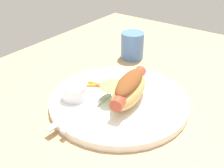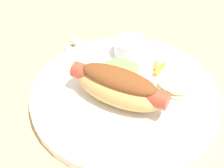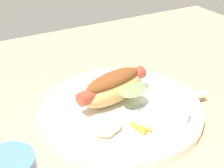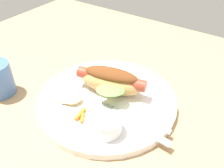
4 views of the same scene
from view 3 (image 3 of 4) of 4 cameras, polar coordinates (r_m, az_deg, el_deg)
The scene contains 8 objects.
ground_plane at distance 62.41cm, azimuth 1.96°, elevation -4.40°, with size 120.00×90.00×1.80cm, color tan.
plate at distance 59.11cm, azimuth 1.71°, elevation -4.61°, with size 30.59×30.59×1.60cm, color white.
hot_dog at distance 58.24cm, azimuth 0.37°, elevation -0.56°, with size 15.94×10.97×5.93cm.
sauce_ramekin at distance 55.26cm, azimuth 11.12°, elevation -5.03°, with size 5.51×5.51×3.18cm, color white.
fork at distance 61.10cm, azimuth 9.43°, elevation -2.65°, with size 15.92×1.97×0.40cm.
knife at distance 60.76cm, azimuth 11.43°, elevation -3.09°, with size 14.90×1.40×0.36cm, color silver.
chips_pile at distance 52.09cm, azimuth -1.07°, elevation -8.13°, with size 6.44×5.02×1.48cm.
carrot_garnish at distance 52.69cm, azimuth 5.28°, elevation -8.10°, with size 2.66×3.50×0.88cm.
Camera 3 is at (26.62, 43.82, 34.69)cm, focal length 49.66 mm.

